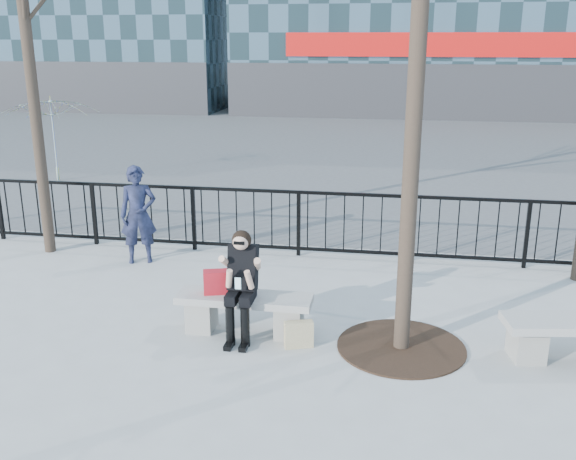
# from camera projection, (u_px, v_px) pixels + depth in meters

# --- Properties ---
(ground) EXTENTS (120.00, 120.00, 0.00)m
(ground) POSITION_uv_depth(u_px,v_px,m) (245.00, 332.00, 7.91)
(ground) COLOR #969591
(ground) RESTS_ON ground
(street_surface) EXTENTS (60.00, 23.00, 0.01)m
(street_surface) POSITION_uv_depth(u_px,v_px,m) (346.00, 143.00, 22.07)
(street_surface) COLOR #474747
(street_surface) RESTS_ON ground
(railing) EXTENTS (14.00, 0.06, 1.10)m
(railing) POSITION_uv_depth(u_px,v_px,m) (287.00, 223.00, 10.59)
(railing) COLOR black
(railing) RESTS_ON ground
(tree_grate) EXTENTS (1.50, 1.50, 0.02)m
(tree_grate) POSITION_uv_depth(u_px,v_px,m) (401.00, 347.00, 7.51)
(tree_grate) COLOR black
(tree_grate) RESTS_ON ground
(bench_main) EXTENTS (1.65, 0.46, 0.49)m
(bench_main) POSITION_uv_depth(u_px,v_px,m) (245.00, 310.00, 7.83)
(bench_main) COLOR gray
(bench_main) RESTS_ON ground
(seated_woman) EXTENTS (0.50, 0.64, 1.34)m
(seated_woman) POSITION_uv_depth(u_px,v_px,m) (241.00, 286.00, 7.57)
(seated_woman) COLOR black
(seated_woman) RESTS_ON ground
(handbag) EXTENTS (0.38, 0.26, 0.29)m
(handbag) POSITION_uv_depth(u_px,v_px,m) (218.00, 282.00, 7.80)
(handbag) COLOR #B31620
(handbag) RESTS_ON bench_main
(shopping_bag) EXTENTS (0.36, 0.23, 0.32)m
(shopping_bag) POSITION_uv_depth(u_px,v_px,m) (299.00, 334.00, 7.49)
(shopping_bag) COLOR beige
(shopping_bag) RESTS_ON ground
(standing_man) EXTENTS (0.67, 0.56, 1.57)m
(standing_man) POSITION_uv_depth(u_px,v_px,m) (138.00, 215.00, 10.18)
(standing_man) COLOR black
(standing_man) RESTS_ON ground
(vendor_umbrella) EXTENTS (2.60, 2.64, 2.12)m
(vendor_umbrella) POSITION_uv_depth(u_px,v_px,m) (53.00, 140.00, 15.91)
(vendor_umbrella) COLOR #C6D52F
(vendor_umbrella) RESTS_ON ground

